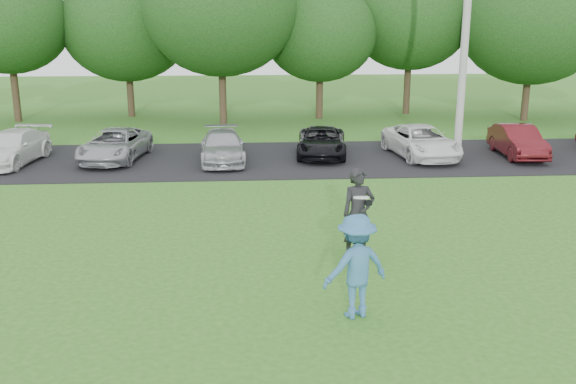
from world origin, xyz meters
name	(u,v)px	position (x,y,z in m)	size (l,w,h in m)	color
ground	(301,313)	(0.00, 0.00, 0.00)	(100.00, 100.00, 0.00)	#31641C
parking_lot	(271,159)	(0.00, 13.00, 0.01)	(32.00, 6.50, 0.03)	black
utility_pole	(467,11)	(6.98, 12.56, 5.35)	(0.28, 0.28, 10.69)	#A7A6A2
frisbee_player	(356,266)	(0.94, -0.18, 0.94)	(1.37, 1.05, 2.23)	teal
camera_bystander	(358,214)	(1.48, 2.68, 1.01)	(0.80, 0.60, 2.01)	black
parked_cars	(234,144)	(-1.37, 12.93, 0.61)	(28.17, 4.83, 1.22)	#AAACB1
tree_row	(292,22)	(1.51, 22.76, 4.91)	(42.39, 9.85, 8.64)	#38281C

